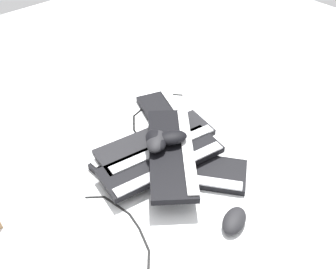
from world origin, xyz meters
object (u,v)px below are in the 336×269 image
at_px(mouse_3, 156,140).
at_px(mouse_1, 234,221).
at_px(keyboard_0, 183,169).
at_px(mouse_2, 171,137).
at_px(keyboard_2, 147,146).
at_px(keyboard_5, 156,143).
at_px(mouse_0, 157,141).
at_px(keyboard_3, 162,161).
at_px(keyboard_4, 172,152).
at_px(keyboard_1, 172,124).

bearing_deg(mouse_3, mouse_1, -156.11).
relative_size(keyboard_0, mouse_2, 4.01).
xyz_separation_m(keyboard_2, keyboard_5, (0.03, 0.02, 0.03)).
bearing_deg(mouse_0, keyboard_3, 43.93).
xyz_separation_m(keyboard_3, mouse_0, (-0.03, 0.00, 0.07)).
xyz_separation_m(keyboard_4, mouse_3, (-0.05, -0.03, 0.04)).
distance_m(keyboard_0, keyboard_4, 0.08).
bearing_deg(keyboard_5, mouse_2, 8.62).
bearing_deg(keyboard_2, keyboard_5, 30.25).
bearing_deg(keyboard_2, keyboard_3, -13.23).
bearing_deg(keyboard_5, keyboard_1, 114.87).
bearing_deg(keyboard_2, keyboard_1, 102.21).
bearing_deg(mouse_2, mouse_0, 8.83).
bearing_deg(mouse_2, keyboard_1, -104.29).
distance_m(keyboard_1, mouse_3, 0.23).
height_order(keyboard_1, mouse_1, mouse_1).
height_order(mouse_1, mouse_2, mouse_2).
bearing_deg(keyboard_5, keyboard_2, -149.75).
bearing_deg(mouse_2, keyboard_0, 111.34).
bearing_deg(keyboard_3, keyboard_1, 129.50).
bearing_deg(mouse_1, mouse_2, -116.96).
bearing_deg(keyboard_2, mouse_2, 15.65).
xyz_separation_m(keyboard_5, mouse_1, (0.41, -0.03, -0.02)).
height_order(keyboard_1, mouse_3, mouse_3).
height_order(keyboard_3, mouse_1, keyboard_3).
bearing_deg(mouse_2, mouse_1, 111.54).
relative_size(keyboard_2, keyboard_4, 1.02).
distance_m(keyboard_1, keyboard_2, 0.16).
distance_m(keyboard_3, keyboard_5, 0.10).
bearing_deg(keyboard_1, keyboard_5, -65.13).
bearing_deg(keyboard_3, mouse_2, 105.72).
bearing_deg(mouse_3, keyboard_4, -128.57).
bearing_deg(keyboard_4, keyboard_0, 14.08).
bearing_deg(mouse_0, mouse_3, -150.52).
bearing_deg(mouse_1, keyboard_5, -114.16).
height_order(keyboard_5, mouse_2, mouse_2).
bearing_deg(keyboard_5, keyboard_4, -5.64).
xyz_separation_m(keyboard_2, keyboard_3, (0.12, -0.03, 0.03)).
relative_size(keyboard_1, keyboard_2, 1.04).
relative_size(keyboard_2, mouse_0, 4.08).
height_order(keyboard_2, mouse_2, mouse_2).
xyz_separation_m(keyboard_3, mouse_3, (-0.04, 0.01, 0.07)).
height_order(keyboard_1, keyboard_2, same).
bearing_deg(mouse_1, keyboard_1, -129.50).
xyz_separation_m(keyboard_0, keyboard_5, (-0.14, -0.00, 0.03)).
relative_size(keyboard_0, keyboard_2, 0.98).
bearing_deg(keyboard_3, mouse_0, 172.45).
relative_size(keyboard_4, mouse_0, 3.98).
bearing_deg(keyboard_5, mouse_0, -37.77).
bearing_deg(keyboard_4, mouse_1, -4.28).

